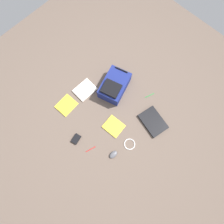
# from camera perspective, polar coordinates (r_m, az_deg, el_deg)

# --- Properties ---
(ground_plane) EXTENTS (3.95, 3.95, 0.00)m
(ground_plane) POSITION_cam_1_polar(r_m,az_deg,el_deg) (2.32, -0.01, -0.16)
(ground_plane) COLOR brown
(backpack) EXTENTS (0.40, 0.49, 0.21)m
(backpack) POSITION_cam_1_polar(r_m,az_deg,el_deg) (2.34, 0.74, 8.30)
(backpack) COLOR navy
(backpack) RESTS_ON ground_plane
(laptop) EXTENTS (0.39, 0.31, 0.03)m
(laptop) POSITION_cam_1_polar(r_m,az_deg,el_deg) (2.33, 12.84, -2.95)
(laptop) COLOR black
(laptop) RESTS_ON ground_plane
(book_manual) EXTENTS (0.22, 0.25, 0.02)m
(book_manual) POSITION_cam_1_polar(r_m,az_deg,el_deg) (2.41, -14.17, 2.09)
(book_manual) COLOR silver
(book_manual) RESTS_ON ground_plane
(book_comic) EXTENTS (0.25, 0.22, 0.01)m
(book_comic) POSITION_cam_1_polar(r_m,az_deg,el_deg) (2.27, 0.55, -4.56)
(book_comic) COLOR silver
(book_comic) RESTS_ON ground_plane
(book_red) EXTENTS (0.22, 0.27, 0.02)m
(book_red) POSITION_cam_1_polar(r_m,az_deg,el_deg) (2.44, -8.55, 6.92)
(book_red) COLOR silver
(book_red) RESTS_ON ground_plane
(computer_mouse) EXTENTS (0.07, 0.11, 0.03)m
(computer_mouse) POSITION_cam_1_polar(r_m,az_deg,el_deg) (2.22, 0.42, -13.29)
(computer_mouse) COLOR #4C4C51
(computer_mouse) RESTS_ON ground_plane
(cable_coil) EXTENTS (0.14, 0.14, 0.01)m
(cable_coil) POSITION_cam_1_polar(r_m,az_deg,el_deg) (2.25, 5.57, -10.08)
(cable_coil) COLOR silver
(cable_coil) RESTS_ON ground_plane
(power_brick) EXTENTS (0.10, 0.13, 0.03)m
(power_brick) POSITION_cam_1_polar(r_m,az_deg,el_deg) (2.28, -11.26, -8.32)
(power_brick) COLOR black
(power_brick) RESTS_ON ground_plane
(pen_black) EXTENTS (0.05, 0.13, 0.01)m
(pen_black) POSITION_cam_1_polar(r_m,az_deg,el_deg) (2.25, -6.77, -11.60)
(pen_black) COLOR red
(pen_black) RESTS_ON ground_plane
(pen_blue) EXTENTS (0.05, 0.13, 0.01)m
(pen_blue) POSITION_cam_1_polar(r_m,az_deg,el_deg) (2.44, 11.79, 5.16)
(pen_blue) COLOR #198C33
(pen_blue) RESTS_ON ground_plane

